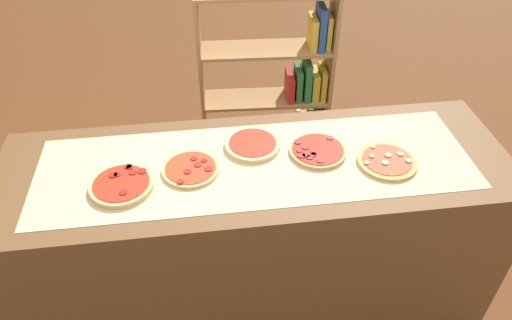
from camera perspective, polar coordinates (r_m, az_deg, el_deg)
The scene contains 9 objects.
ground_plane at distance 2.78m, azimuth 0.00°, elevation -15.34°, with size 12.00×12.00×0.00m, color brown.
counter at distance 2.41m, azimuth 0.00°, elevation -8.95°, with size 2.25×0.73×0.93m, color brown.
parchment_paper at distance 2.08m, azimuth 0.00°, elevation -0.40°, with size 1.88×0.57×0.00m, color beige.
pizza_pepperoni_0 at distance 2.04m, azimuth -15.64°, elevation -2.84°, with size 0.26×0.26×0.03m.
pizza_pepperoni_1 at distance 2.06m, azimuth -7.74°, elevation -1.04°, with size 0.24×0.24×0.02m.
pizza_plain_2 at distance 2.17m, azimuth -0.42°, elevation 1.88°, with size 0.25×0.25×0.02m.
pizza_pepperoni_3 at distance 2.15m, azimuth 7.29°, elevation 1.11°, with size 0.25×0.25×0.02m.
pizza_mushroom_4 at distance 2.16m, azimuth 15.26°, elevation -0.10°, with size 0.26×0.26×0.02m.
bookshelf at distance 3.02m, azimuth 3.13°, elevation 7.12°, with size 0.79×0.28×1.35m.
Camera 1 is at (-0.21, -1.58, 2.27)m, focal length 33.75 mm.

